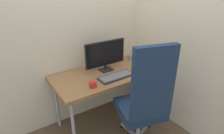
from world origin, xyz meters
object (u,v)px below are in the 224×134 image
object	(u,v)px
mouse	(141,69)
pen_holder	(131,57)
keyboard	(116,76)
desk_clamp_accessory	(93,85)
monitor	(105,54)
notebook	(146,64)
office_chair	(145,101)

from	to	relation	value
mouse	pen_holder	distance (m)	0.38
mouse	keyboard	bearing A→B (deg)	-170.05
desk_clamp_accessory	pen_holder	bearing A→B (deg)	24.89
mouse	pen_holder	world-z (taller)	pen_holder
desk_clamp_accessory	mouse	bearing A→B (deg)	2.32
keyboard	pen_holder	world-z (taller)	pen_holder
monitor	pen_holder	xyz separation A→B (m)	(0.49, 0.09, -0.17)
notebook	keyboard	bearing A→B (deg)	-155.86
keyboard	mouse	distance (m)	0.39
notebook	desk_clamp_accessory	size ratio (longest dim) A/B	2.14
office_chair	notebook	size ratio (longest dim) A/B	8.90
monitor	notebook	world-z (taller)	monitor
monitor	keyboard	bearing A→B (deg)	-92.04
pen_holder	desk_clamp_accessory	world-z (taller)	pen_holder
keyboard	pen_holder	distance (m)	0.61
notebook	desk_clamp_accessory	xyz separation A→B (m)	(-0.91, -0.13, 0.03)
mouse	notebook	world-z (taller)	mouse
pen_holder	notebook	world-z (taller)	pen_holder
office_chair	desk_clamp_accessory	xyz separation A→B (m)	(-0.38, 0.43, 0.11)
monitor	keyboard	size ratio (longest dim) A/B	1.24
mouse	pen_holder	xyz separation A→B (m)	(0.12, 0.37, 0.02)
pen_holder	office_chair	bearing A→B (deg)	-119.73
keyboard	notebook	xyz separation A→B (m)	(0.56, 0.08, -0.00)
monitor	pen_holder	distance (m)	0.53
pen_holder	notebook	distance (m)	0.27
keyboard	notebook	bearing A→B (deg)	8.14
keyboard	desk_clamp_accessory	size ratio (longest dim) A/B	6.66
notebook	pen_holder	bearing A→B (deg)	118.91
keyboard	mouse	bearing A→B (deg)	-3.58
notebook	desk_clamp_accessory	distance (m)	0.92
monitor	pen_holder	size ratio (longest dim) A/B	3.60
mouse	desk_clamp_accessory	world-z (taller)	desk_clamp_accessory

